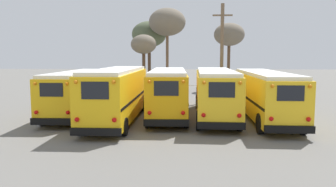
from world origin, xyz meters
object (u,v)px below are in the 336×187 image
(utility_pole, at_px, (222,51))
(bare_tree_2, at_px, (144,45))
(school_bus_4, at_px, (264,93))
(bare_tree_3, at_px, (229,35))
(school_bus_2, at_px, (168,91))
(school_bus_0, at_px, (79,91))
(school_bus_3, at_px, (215,92))
(bare_tree_1, at_px, (167,23))
(school_bus_1, at_px, (117,93))
(bare_tree_0, at_px, (149,35))

(utility_pole, xyz_separation_m, bare_tree_2, (-7.60, 3.12, 0.62))
(school_bus_4, bearing_deg, bare_tree_3, 89.68)
(school_bus_2, bearing_deg, school_bus_0, 176.52)
(school_bus_3, height_order, bare_tree_1, bare_tree_1)
(school_bus_1, xyz_separation_m, school_bus_2, (3.08, 1.63, -0.05))
(school_bus_4, xyz_separation_m, bare_tree_0, (-9.31, 18.07, 4.86))
(school_bus_4, distance_m, bare_tree_3, 18.79)
(bare_tree_2, bearing_deg, school_bus_3, -63.10)
(school_bus_2, height_order, bare_tree_0, bare_tree_0)
(school_bus_3, bearing_deg, school_bus_1, -167.40)
(school_bus_2, height_order, bare_tree_3, bare_tree_3)
(school_bus_0, bearing_deg, school_bus_2, -3.48)
(bare_tree_0, bearing_deg, utility_pole, -48.49)
(bare_tree_2, bearing_deg, school_bus_1, -89.81)
(school_bus_3, distance_m, bare_tree_2, 14.13)
(school_bus_3, relative_size, bare_tree_3, 1.30)
(school_bus_0, height_order, school_bus_4, school_bus_4)
(school_bus_3, bearing_deg, bare_tree_2, 116.90)
(school_bus_1, relative_size, school_bus_3, 1.01)
(utility_pole, xyz_separation_m, bare_tree_0, (-7.62, 8.61, 2.04))
(utility_pole, height_order, bare_tree_1, bare_tree_1)
(school_bus_2, relative_size, school_bus_4, 0.88)
(school_bus_3, xyz_separation_m, utility_pole, (1.39, 9.11, 2.78))
(school_bus_4, bearing_deg, bare_tree_0, 117.25)
(utility_pole, relative_size, bare_tree_3, 1.11)
(school_bus_0, relative_size, bare_tree_1, 1.07)
(school_bus_1, bearing_deg, bare_tree_3, 64.05)
(school_bus_2, height_order, utility_pole, utility_pole)
(utility_pole, bearing_deg, school_bus_0, -141.42)
(school_bus_0, bearing_deg, school_bus_1, -33.04)
(school_bus_4, relative_size, bare_tree_1, 1.18)
(school_bus_3, bearing_deg, bare_tree_3, 79.88)
(school_bus_4, relative_size, bare_tree_2, 1.76)
(school_bus_2, bearing_deg, school_bus_1, -152.13)
(bare_tree_1, relative_size, bare_tree_3, 1.18)
(school_bus_2, distance_m, bare_tree_1, 16.29)
(school_bus_1, xyz_separation_m, bare_tree_1, (2.20, 16.75, 5.95))
(school_bus_0, height_order, bare_tree_2, bare_tree_2)
(utility_pole, relative_size, bare_tree_0, 1.08)
(bare_tree_2, bearing_deg, school_bus_0, -104.66)
(school_bus_4, xyz_separation_m, bare_tree_3, (0.10, 18.17, 4.79))
(school_bus_4, distance_m, bare_tree_0, 20.90)
(school_bus_2, relative_size, bare_tree_3, 1.22)
(school_bus_1, bearing_deg, utility_pole, 54.23)
(school_bus_1, bearing_deg, school_bus_0, 146.96)
(school_bus_1, height_order, bare_tree_1, bare_tree_1)
(school_bus_2, relative_size, bare_tree_0, 1.19)
(bare_tree_2, distance_m, bare_tree_3, 11.00)
(school_bus_4, bearing_deg, utility_pole, 100.10)
(school_bus_1, relative_size, bare_tree_2, 1.67)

